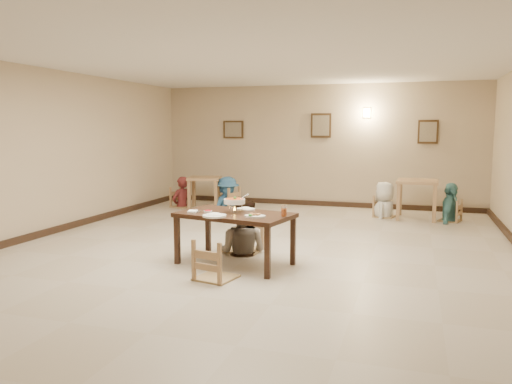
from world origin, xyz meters
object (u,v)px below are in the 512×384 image
(chair_near, at_px, (216,241))
(bg_chair_ll, at_px, (182,189))
(main_table, at_px, (235,219))
(bg_table_left, at_px, (204,183))
(bg_diner_d, at_px, (451,183))
(drink_glass, at_px, (284,212))
(bg_chair_rr, at_px, (450,201))
(chair_far, at_px, (245,218))
(bg_chair_rl, at_px, (385,197))
(bg_diner_b, at_px, (227,177))
(bg_chair_lr, at_px, (227,188))
(bg_diner_a, at_px, (181,177))
(main_diner, at_px, (242,199))
(bg_diner_c, at_px, (385,182))
(curry_warmer, at_px, (235,201))
(bg_table_right, at_px, (417,187))

(chair_near, bearing_deg, bg_chair_ll, -48.33)
(main_table, relative_size, chair_near, 1.72)
(bg_table_left, distance_m, bg_diner_d, 5.59)
(drink_glass, height_order, bg_chair_rr, drink_glass)
(bg_diner_d, bearing_deg, chair_far, 151.60)
(bg_chair_rr, bearing_deg, bg_chair_rl, -74.64)
(chair_near, bearing_deg, bg_diner_b, -59.09)
(bg_chair_lr, xyz_separation_m, bg_chair_rl, (3.66, 0.05, -0.06))
(chair_near, height_order, bg_chair_rl, chair_near)
(bg_chair_lr, relative_size, bg_chair_rl, 1.14)
(bg_chair_rl, bearing_deg, bg_diner_a, 102.76)
(bg_chair_rl, height_order, bg_diner_d, bg_diner_d)
(main_table, distance_m, bg_table_left, 5.17)
(chair_far, distance_m, bg_chair_rl, 4.28)
(bg_chair_lr, bearing_deg, main_table, 41.99)
(main_table, bearing_deg, main_diner, 112.50)
(bg_chair_rr, bearing_deg, bg_diner_c, -74.64)
(curry_warmer, relative_size, bg_diner_d, 0.21)
(chair_far, xyz_separation_m, drink_glass, (0.86, -0.86, 0.28))
(chair_near, bearing_deg, main_diner, -73.12)
(bg_table_right, distance_m, bg_diner_d, 0.68)
(bg_diner_a, xyz_separation_m, bg_diner_b, (1.17, 0.07, 0.02))
(bg_chair_rl, bearing_deg, curry_warmer, 169.67)
(curry_warmer, height_order, bg_diner_a, bg_diner_a)
(bg_chair_lr, distance_m, bg_chair_rl, 3.66)
(bg_table_right, height_order, bg_chair_rl, bg_chair_rl)
(drink_glass, bearing_deg, bg_diner_d, 62.44)
(bg_chair_rl, height_order, bg_chair_rr, bg_chair_rl)
(chair_near, relative_size, bg_chair_rr, 1.16)
(chair_far, height_order, bg_chair_rl, chair_far)
(chair_near, xyz_separation_m, main_diner, (-0.13, 1.39, 0.35))
(main_diner, relative_size, bg_diner_b, 1.09)
(main_table, bearing_deg, bg_diner_b, 123.99)
(bg_chair_ll, height_order, bg_diner_a, bg_diner_a)
(main_diner, relative_size, curry_warmer, 5.07)
(main_table, distance_m, bg_diner_d, 5.49)
(bg_chair_ll, height_order, bg_diner_b, bg_diner_b)
(bg_chair_lr, bearing_deg, chair_far, 44.53)
(chair_far, height_order, bg_diner_c, bg_diner_c)
(bg_diner_b, relative_size, bg_diner_d, 0.97)
(bg_diner_c, bearing_deg, bg_diner_a, -78.21)
(curry_warmer, relative_size, bg_table_left, 0.36)
(main_table, bearing_deg, bg_chair_rr, 66.90)
(bg_diner_d, bearing_deg, main_table, 157.92)
(drink_glass, xyz_separation_m, bg_diner_b, (-2.61, 4.63, -0.03))
(bg_chair_rr, relative_size, bg_diner_d, 0.54)
(bg_table_left, relative_size, bg_chair_rl, 1.05)
(main_diner, bearing_deg, bg_table_left, -56.58)
(drink_glass, height_order, bg_chair_ll, bg_chair_ll)
(bg_chair_lr, bearing_deg, bg_chair_rr, 109.14)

